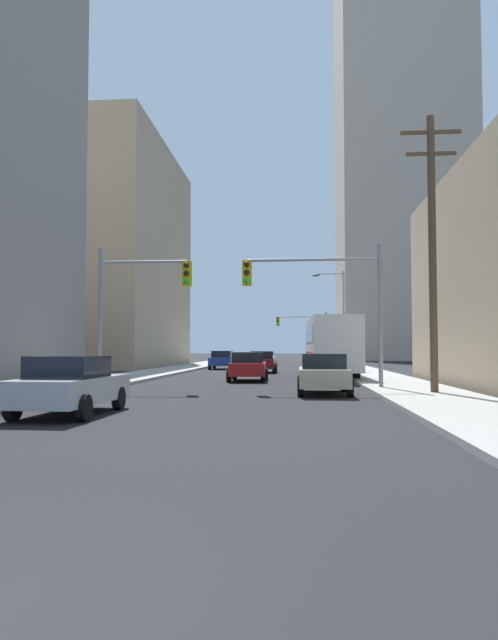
% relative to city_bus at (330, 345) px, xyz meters
% --- Properties ---
extents(sidewalk_left, '(3.50, 160.00, 0.15)m').
position_rel_city_bus_xyz_m(sidewalk_left, '(-11.47, 18.97, -1.85)').
color(sidewalk_left, '#9E9E99').
rests_on(sidewalk_left, ground).
extents(sidewalk_right, '(3.50, 160.00, 0.15)m').
position_rel_city_bus_xyz_m(sidewalk_right, '(2.60, 18.97, -1.85)').
color(sidewalk_right, '#9E9E99').
rests_on(sidewalk_right, ground).
extents(city_bus, '(2.71, 11.54, 3.40)m').
position_rel_city_bus_xyz_m(city_bus, '(0.00, 0.00, 0.00)').
color(city_bus, silver).
rests_on(city_bus, ground).
extents(sedan_silver, '(1.95, 4.25, 1.52)m').
position_rel_city_bus_xyz_m(sedan_silver, '(-7.82, -19.74, -1.16)').
color(sedan_silver, '#B7BABF').
rests_on(sedan_silver, ground).
extents(sedan_beige, '(1.95, 4.21, 1.52)m').
position_rel_city_bus_xyz_m(sedan_beige, '(-0.98, -12.30, -1.16)').
color(sedan_beige, '#C6B793').
rests_on(sedan_beige, ground).
extents(sedan_red, '(1.96, 4.27, 1.52)m').
position_rel_city_bus_xyz_m(sedan_red, '(-4.52, -3.78, -1.16)').
color(sedan_red, maroon).
rests_on(sedan_red, ground).
extents(sedan_maroon, '(1.95, 4.23, 1.52)m').
position_rel_city_bus_xyz_m(sedan_maroon, '(-4.37, 6.86, -1.16)').
color(sedan_maroon, maroon).
rests_on(sedan_maroon, ground).
extents(sedan_blue, '(1.95, 4.21, 1.52)m').
position_rel_city_bus_xyz_m(sedan_blue, '(-8.09, 13.49, -1.16)').
color(sedan_blue, navy).
rests_on(sedan_blue, ground).
extents(traffic_signal_near_left, '(4.01, 0.44, 6.00)m').
position_rel_city_bus_xyz_m(traffic_signal_near_left, '(-8.61, -10.22, 2.12)').
color(traffic_signal_near_left, gray).
rests_on(traffic_signal_near_left, ground).
extents(traffic_signal_near_right, '(5.77, 0.44, 6.00)m').
position_rel_city_bus_xyz_m(traffic_signal_near_right, '(-1.08, -10.22, 2.20)').
color(traffic_signal_near_right, gray).
rests_on(traffic_signal_near_right, ground).
extents(traffic_signal_far_right, '(5.85, 0.44, 6.00)m').
position_rel_city_bus_xyz_m(traffic_signal_far_right, '(-1.12, 33.49, 2.21)').
color(traffic_signal_far_right, gray).
rests_on(traffic_signal_far_right, ground).
extents(utility_pole_right, '(2.20, 0.28, 10.24)m').
position_rel_city_bus_xyz_m(utility_pole_right, '(2.95, -12.93, 3.47)').
color(utility_pole_right, brown).
rests_on(utility_pole_right, ground).
extents(street_lamp_right, '(2.39, 0.32, 7.50)m').
position_rel_city_bus_xyz_m(street_lamp_right, '(1.17, 9.23, 2.61)').
color(street_lamp_right, gray).
rests_on(street_lamp_right, ground).
extents(building_left_mid_office, '(21.69, 23.30, 21.24)m').
position_rel_city_bus_xyz_m(building_left_mid_office, '(-25.18, 20.93, 8.69)').
color(building_left_mid_office, tan).
rests_on(building_left_mid_office, ground).
extents(building_right_far_highrise, '(18.96, 20.86, 73.24)m').
position_rel_city_bus_xyz_m(building_right_far_highrise, '(14.29, 56.89, 34.69)').
color(building_right_far_highrise, '#B7A893').
rests_on(building_right_far_highrise, ground).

